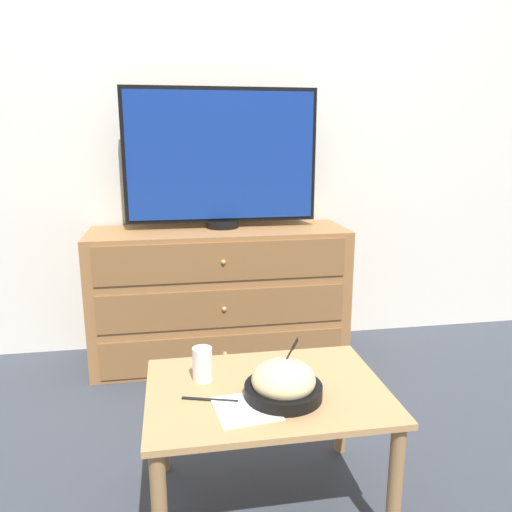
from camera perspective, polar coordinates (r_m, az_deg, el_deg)
name	(u,v)px	position (r m, az deg, el deg)	size (l,w,h in m)	color
ground_plane	(233,339)	(3.07, -2.69, -9.46)	(12.00, 12.00, 0.00)	#383D47
wall_back	(230,117)	(2.85, -3.05, 15.60)	(12.00, 0.05, 2.60)	white
dresser	(220,295)	(2.70, -4.16, -4.52)	(1.34, 0.45, 0.72)	#9E6B3D
tv	(221,158)	(2.63, -3.99, 11.12)	(1.00, 0.17, 0.72)	black
coffee_table	(267,407)	(1.66, 1.22, -16.92)	(0.75, 0.54, 0.42)	tan
takeout_bowl	(283,383)	(1.56, 3.15, -14.33)	(0.24, 0.24, 0.18)	black
drink_cup	(202,366)	(1.67, -6.14, -12.40)	(0.06, 0.06, 0.11)	white
napkin	(246,408)	(1.52, -1.15, -17.02)	(0.20, 0.20, 0.00)	silver
knife	(210,400)	(1.57, -5.30, -16.04)	(0.17, 0.06, 0.01)	black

